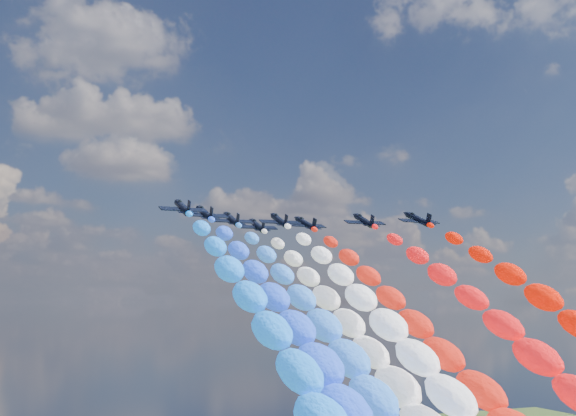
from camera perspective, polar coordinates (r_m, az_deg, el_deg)
name	(u,v)px	position (r m, az deg, el deg)	size (l,w,h in m)	color
jet_0	(183,207)	(138.33, -8.05, 0.06)	(8.76, 11.75, 2.59)	black
jet_1	(205,213)	(146.92, -6.39, -0.39)	(8.76, 11.75, 2.59)	black
trail_1	(333,415)	(93.62, 3.46, -15.50)	(7.20, 111.51, 65.47)	blue
jet_2	(232,219)	(156.98, -4.33, -0.85)	(8.76, 11.75, 2.59)	black
trail_2	(361,403)	(104.43, 5.63, -14.62)	(7.20, 111.51, 65.47)	blue
jet_3	(279,220)	(158.68, -0.67, -0.94)	(8.76, 11.75, 2.59)	black
trail_3	(432,401)	(107.95, 10.98, -14.28)	(7.20, 111.51, 65.47)	white
jet_4	(257,226)	(169.74, -2.37, -1.35)	(8.76, 11.75, 2.59)	black
trail_4	(385,391)	(117.92, 7.40, -13.74)	(7.20, 111.51, 65.47)	silver
jet_5	(306,224)	(165.35, 1.35, -1.19)	(8.76, 11.75, 2.59)	black
trail_5	(463,395)	(115.60, 13.22, -13.74)	(7.20, 111.51, 65.47)	red
jet_6	(364,221)	(160.33, 5.82, -0.97)	(8.76, 11.75, 2.59)	black
trail_6	(561,400)	(113.48, 20.17, -13.62)	(7.20, 111.51, 65.47)	red
jet_7	(418,219)	(159.08, 9.89, -0.85)	(8.76, 11.75, 2.59)	black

